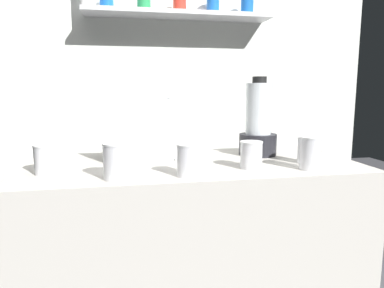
% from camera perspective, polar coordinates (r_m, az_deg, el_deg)
% --- Properties ---
extents(counter, '(1.40, 0.64, 0.90)m').
position_cam_1_polar(counter, '(1.67, 0.00, -18.33)').
color(counter, beige).
rests_on(counter, ground_plane).
extents(back_wall_unit, '(2.60, 0.24, 2.50)m').
position_cam_1_polar(back_wall_unit, '(2.24, -3.84, 10.25)').
color(back_wall_unit, silver).
rests_on(back_wall_unit, ground_plane).
extents(carrot_display_bin, '(0.30, 0.21, 0.27)m').
position_cam_1_polar(carrot_display_bin, '(1.63, -8.73, 0.67)').
color(carrot_display_bin, white).
rests_on(carrot_display_bin, counter).
extents(blender_pitcher, '(0.18, 0.18, 0.37)m').
position_cam_1_polar(blender_pitcher, '(1.70, 10.61, 2.98)').
color(blender_pitcher, black).
rests_on(blender_pitcher, counter).
extents(juice_cup_pomegranate_far_left, '(0.09, 0.09, 0.11)m').
position_cam_1_polar(juice_cup_pomegranate_far_left, '(1.42, -22.35, -2.49)').
color(juice_cup_pomegranate_far_left, white).
rests_on(juice_cup_pomegranate_far_left, counter).
extents(juice_cup_pomegranate_left, '(0.10, 0.10, 0.13)m').
position_cam_1_polar(juice_cup_pomegranate_left, '(1.26, -12.07, -3.11)').
color(juice_cup_pomegranate_left, white).
rests_on(juice_cup_pomegranate_left, counter).
extents(juice_cup_mango_middle, '(0.08, 0.08, 0.12)m').
position_cam_1_polar(juice_cup_mango_middle, '(1.27, -0.70, -2.83)').
color(juice_cup_mango_middle, white).
rests_on(juice_cup_mango_middle, counter).
extents(juice_cup_orange_right, '(0.09, 0.09, 0.11)m').
position_cam_1_polar(juice_cup_orange_right, '(1.41, 9.50, -1.93)').
color(juice_cup_orange_right, white).
rests_on(juice_cup_orange_right, counter).
extents(juice_cup_orange_far_right, '(0.08, 0.08, 0.13)m').
position_cam_1_polar(juice_cup_orange_far_right, '(1.45, 18.47, -1.60)').
color(juice_cup_orange_far_right, white).
rests_on(juice_cup_orange_far_right, counter).
extents(juice_cup_orange_rightmost, '(0.08, 0.08, 0.11)m').
position_cam_1_polar(juice_cup_orange_rightmost, '(1.57, 17.99, -1.23)').
color(juice_cup_orange_rightmost, white).
rests_on(juice_cup_orange_rightmost, counter).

